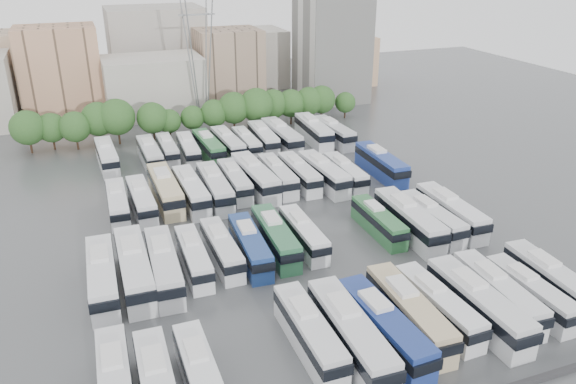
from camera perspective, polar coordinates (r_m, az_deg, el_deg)
name	(u,v)px	position (r m, az deg, el deg)	size (l,w,h in m)	color
ground	(276,230)	(71.14, -1.26, -3.90)	(220.00, 220.00, 0.00)	#424447
tree_line	(196,112)	(107.38, -9.37, 7.99)	(65.50, 7.95, 8.29)	black
city_buildings	(139,67)	(134.44, -14.90, 12.19)	(102.00, 35.00, 20.00)	#9E998E
apartment_tower	(332,43)	(131.17, 4.48, 14.89)	(14.00, 14.00, 26.00)	silver
electricity_pylon	(198,28)	(112.78, -9.17, 16.14)	(9.00, 6.91, 33.83)	slate
bus_r0_s0	(115,384)	(47.94, -17.13, -18.17)	(2.76, 11.59, 3.62)	silver
bus_r0_s2	(201,376)	(47.25, -8.84, -18.02)	(2.54, 11.23, 3.52)	silver
bus_r0_s5	(309,332)	(50.82, 2.17, -14.06)	(2.67, 12.03, 3.77)	silver
bus_r0_s6	(350,334)	(50.58, 6.36, -14.10)	(3.24, 13.56, 4.24)	silver
bus_r0_s7	(383,327)	(51.89, 9.68, -13.36)	(3.39, 12.93, 4.02)	navy
bus_r0_s8	(409,312)	(54.17, 12.18, -11.82)	(3.20, 12.84, 4.00)	tan
bus_r0_s9	(438,305)	(55.98, 14.99, -11.06)	(2.95, 11.72, 3.65)	silver
bus_r0_s10	(478,304)	(56.80, 18.72, -10.73)	(2.94, 13.16, 4.13)	silver
bus_r0_s11	(497,293)	(59.41, 20.50, -9.56)	(3.25, 12.22, 3.80)	silver
bus_r0_s12	(530,293)	(60.94, 23.40, -9.36)	(2.49, 11.09, 3.47)	silver
bus_r0_s13	(552,281)	(63.45, 25.21, -8.15)	(3.20, 12.31, 3.83)	silver
bus_r1_s0	(102,276)	(61.11, -18.35, -8.12)	(3.07, 12.88, 4.02)	silver
bus_r1_s1	(134,268)	(61.42, -15.35, -7.42)	(3.02, 13.56, 4.25)	silver
bus_r1_s2	(164,265)	(61.29, -12.50, -7.30)	(3.26, 12.90, 4.02)	silver
bus_r1_s3	(194,257)	(62.80, -9.57, -6.51)	(2.58, 11.08, 3.46)	silver
bus_r1_s4	(222,249)	(63.90, -6.76, -5.73)	(2.59, 11.25, 3.52)	silver
bus_r1_s5	(250,246)	(64.05, -3.89, -5.45)	(3.15, 11.89, 3.70)	navy
bus_r1_s6	(275,237)	(65.63, -1.30, -4.56)	(3.14, 12.35, 3.85)	#2C6742
bus_r1_s7	(303,234)	(66.68, 1.56, -4.25)	(2.51, 11.12, 3.48)	white
bus_r1_s10	(379,221)	(70.54, 9.18, -2.94)	(2.48, 10.94, 3.43)	#2D6939
bus_r1_s11	(409,220)	(70.77, 12.18, -2.75)	(3.33, 13.50, 4.21)	silver
bus_r1_s12	(431,218)	(72.39, 14.33, -2.57)	(2.83, 11.86, 3.70)	silver
bus_r1_s13	(451,211)	(74.45, 16.21, -1.91)	(3.01, 12.79, 4.00)	silver
bus_r2_s1	(118,203)	(77.66, -16.92, -1.08)	(2.73, 11.42, 3.57)	silver
bus_r2_s2	(141,200)	(77.60, -14.67, -0.78)	(2.89, 11.79, 3.68)	silver
bus_r2_s3	(165,189)	(79.45, -12.36, 0.25)	(3.18, 13.52, 4.23)	#CCBA8C
bus_r2_s4	(191,191)	(78.69, -9.82, 0.14)	(3.10, 12.75, 3.98)	silver
bus_r2_s5	(215,187)	(79.20, -7.44, 0.48)	(3.07, 13.00, 4.06)	silver
bus_r2_s6	(235,181)	(81.58, -5.45, 1.15)	(2.75, 11.78, 3.68)	silver
bus_r2_s7	(255,177)	(81.95, -3.36, 1.55)	(3.65, 13.79, 4.28)	silver
bus_r2_s8	(277,175)	(83.10, -1.08, 1.72)	(2.72, 12.03, 3.77)	silver
bus_r2_s9	(299,173)	(83.82, 1.15, 1.92)	(2.72, 12.03, 3.77)	silver
bus_r2_s10	(324,173)	(83.67, 3.63, 1.93)	(3.39, 12.95, 4.03)	silver
bus_r2_s11	(345,173)	(84.75, 5.82, 1.98)	(2.61, 11.43, 3.58)	silver
bus_r2_s13	(381,163)	(88.39, 9.42, 2.88)	(3.08, 13.10, 4.09)	navy
bus_r3_s1	(107,156)	(95.32, -17.92, 3.50)	(3.15, 12.37, 3.85)	silver
bus_r3_s3	(150,154)	(94.42, -13.85, 3.78)	(2.94, 12.20, 3.81)	silver
bus_r3_s4	(168,149)	(96.60, -12.13, 4.27)	(2.39, 10.88, 3.41)	silver
bus_r3_s5	(188,149)	(95.71, -10.08, 4.31)	(2.94, 11.55, 3.60)	silver
bus_r3_s6	(209,147)	(96.05, -8.06, 4.59)	(3.25, 12.27, 3.81)	#31733E
bus_r3_s7	(228,144)	(96.91, -6.13, 4.89)	(3.23, 12.50, 3.89)	silver
bus_r3_s8	(247,142)	(97.92, -4.24, 5.04)	(2.46, 11.15, 3.50)	silver
bus_r3_s9	(263,138)	(99.57, -2.52, 5.51)	(3.24, 12.44, 3.87)	silver
bus_r3_s10	(281,136)	(99.80, -0.67, 5.70)	(3.31, 13.74, 4.29)	silver
bus_r3_s12	(314,131)	(102.92, 2.61, 6.23)	(3.60, 13.67, 4.25)	silver
bus_r3_s13	(333,132)	(102.81, 4.62, 6.08)	(3.34, 12.81, 3.98)	silver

